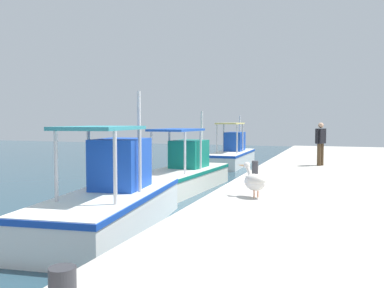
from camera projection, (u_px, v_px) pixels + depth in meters
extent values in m
cube|color=white|center=(110.00, 212.00, 9.57)|extent=(5.63, 2.57, 0.91)
cube|color=#1947B7|center=(110.00, 196.00, 9.55)|extent=(5.68, 2.62, 0.12)
cube|color=#1947B7|center=(121.00, 163.00, 10.17)|extent=(1.65, 1.32, 1.25)
cylinder|color=silver|center=(115.00, 168.00, 8.17)|extent=(0.08, 0.08, 1.50)
cylinder|color=silver|center=(56.00, 166.00, 8.45)|extent=(0.08, 0.08, 1.50)
cylinder|color=silver|center=(140.00, 161.00, 9.60)|extent=(0.08, 0.08, 1.50)
cylinder|color=silver|center=(89.00, 160.00, 9.88)|extent=(0.08, 0.08, 1.50)
cube|color=teal|center=(100.00, 128.00, 8.98)|extent=(2.36, 1.66, 0.08)
cylinder|color=silver|center=(139.00, 136.00, 11.46)|extent=(0.10, 0.10, 2.54)
torus|color=orange|center=(99.00, 163.00, 10.38)|extent=(0.55, 0.17, 0.54)
cube|color=silver|center=(182.00, 179.00, 15.35)|extent=(5.44, 2.21, 0.78)
cube|color=#0F7260|center=(182.00, 171.00, 15.33)|extent=(5.49, 2.25, 0.12)
cube|color=#0F7260|center=(189.00, 154.00, 15.90)|extent=(1.56, 1.22, 1.07)
cylinder|color=silver|center=(185.00, 153.00, 13.92)|extent=(0.08, 0.08, 1.46)
cylinder|color=silver|center=(151.00, 152.00, 14.44)|extent=(0.08, 0.08, 1.46)
cylinder|color=silver|center=(201.00, 150.00, 15.24)|extent=(0.08, 0.08, 1.46)
cylinder|color=silver|center=(169.00, 149.00, 15.76)|extent=(0.08, 0.08, 1.46)
cube|color=#1E4CB2|center=(177.00, 130.00, 14.80)|extent=(2.24, 1.52, 0.08)
cylinder|color=silver|center=(202.00, 138.00, 17.09)|extent=(0.10, 0.10, 2.23)
cube|color=white|center=(232.00, 159.00, 23.59)|extent=(5.77, 1.76, 0.81)
cube|color=#1947B7|center=(232.00, 153.00, 23.58)|extent=(5.81, 1.80, 0.12)
cube|color=#1947B7|center=(235.00, 141.00, 24.22)|extent=(1.63, 1.02, 1.11)
cylinder|color=silver|center=(237.00, 139.00, 22.12)|extent=(0.08, 0.08, 1.60)
cylinder|color=silver|center=(217.00, 139.00, 22.49)|extent=(0.08, 0.08, 1.60)
cylinder|color=silver|center=(243.00, 138.00, 23.59)|extent=(0.08, 0.08, 1.60)
cylinder|color=silver|center=(224.00, 138.00, 23.95)|extent=(0.08, 0.08, 1.60)
cube|color=#D8CC72|center=(230.00, 123.00, 22.99)|extent=(2.35, 1.25, 0.08)
cylinder|color=silver|center=(240.00, 132.00, 25.54)|extent=(0.10, 0.10, 2.14)
cylinder|color=tan|center=(258.00, 193.00, 9.54)|extent=(0.04, 0.04, 0.22)
cylinder|color=tan|center=(254.00, 193.00, 9.47)|extent=(0.04, 0.04, 0.22)
ellipsoid|color=white|center=(255.00, 182.00, 9.53)|extent=(0.63, 0.71, 0.40)
ellipsoid|color=silver|center=(256.00, 180.00, 9.49)|extent=(0.62, 0.66, 0.28)
cylinder|color=white|center=(249.00, 172.00, 9.67)|extent=(0.19, 0.21, 0.27)
sphere|color=white|center=(247.00, 165.00, 9.73)|extent=(0.22, 0.22, 0.16)
cone|color=#F2B272|center=(241.00, 165.00, 9.90)|extent=(0.23, 0.28, 0.07)
cylinder|color=#4C3823|center=(322.00, 154.00, 16.40)|extent=(0.16, 0.16, 0.90)
cylinder|color=#4C3823|center=(319.00, 155.00, 16.27)|extent=(0.16, 0.16, 0.90)
cube|color=black|center=(321.00, 136.00, 16.29)|extent=(0.49, 0.42, 0.60)
cylinder|color=black|center=(324.00, 136.00, 16.47)|extent=(0.10, 0.10, 0.57)
cylinder|color=black|center=(317.00, 137.00, 16.12)|extent=(0.10, 0.10, 0.57)
sphere|color=tan|center=(321.00, 125.00, 16.27)|extent=(0.22, 0.22, 0.22)
cylinder|color=#333338|center=(62.00, 286.00, 3.98)|extent=(0.27, 0.27, 0.37)
cylinder|color=#333338|center=(255.00, 168.00, 13.24)|extent=(0.21, 0.21, 0.50)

